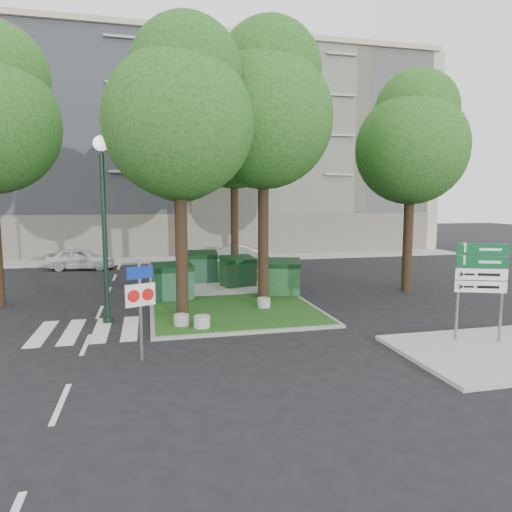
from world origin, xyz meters
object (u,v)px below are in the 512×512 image
object	(u,v)px
dumpster_c	(238,271)
car_silver	(242,254)
dumpster_d	(281,277)
car_white	(81,259)
tree_street_right	(413,138)
tree_median_near_left	(181,109)
litter_bin	(265,272)
dumpster_b	(201,267)
tree_median_far	(235,126)
tree_median_near_right	(265,105)
traffic_sign_pole	(140,297)
directional_sign	(481,277)
bollard_mid	(202,322)
tree_median_mid	(182,143)
street_lamp	(103,207)
dumpster_a	(173,281)
bollard_left	(181,320)
bollard_right	(264,302)

from	to	relation	value
dumpster_c	car_silver	xyz separation A→B (m)	(1.99, 8.65, -0.19)
dumpster_d	car_white	xyz separation A→B (m)	(-9.68, 10.28, -0.18)
tree_street_right	car_white	world-z (taller)	tree_street_right
car_white	tree_median_near_left	bearing A→B (deg)	-150.52
litter_bin	dumpster_b	bearing A→B (deg)	177.35
tree_median_far	tree_median_near_left	bearing A→B (deg)	-111.28
tree_median_near_right	car_silver	distance (m)	13.77
tree_median_near_left	traffic_sign_pole	xyz separation A→B (m)	(-1.47, -4.29, -5.60)
tree_median_far	car_silver	bearing A→B (deg)	73.36
tree_median_near_right	dumpster_b	bearing A→B (deg)	115.87
dumpster_c	traffic_sign_pole	xyz separation A→B (m)	(-4.39, -9.20, 0.89)
tree_median_near_right	directional_sign	world-z (taller)	tree_median_near_right
bollard_mid	car_silver	world-z (taller)	car_silver
tree_median_mid	tree_street_right	xyz separation A→B (m)	(10.00, -4.00, 0.00)
street_lamp	bollard_mid	bearing A→B (deg)	-30.00
tree_median_near_left	litter_bin	size ratio (longest dim) A/B	13.56
traffic_sign_pole	dumpster_a	bearing A→B (deg)	58.05
tree_median_near_right	litter_bin	distance (m)	8.72
tree_median_near_left	dumpster_a	bearing A→B (deg)	95.94
litter_bin	tree_median_far	bearing A→B (deg)	106.11
tree_median_near_left	traffic_sign_pole	world-z (taller)	tree_median_near_left
dumpster_d	bollard_left	size ratio (longest dim) A/B	3.85
street_lamp	directional_sign	xyz separation A→B (m)	(10.73, -5.03, -1.96)
directional_sign	car_silver	size ratio (longest dim) A/B	0.75
dumpster_a	directional_sign	xyz separation A→B (m)	(8.35, -7.90, 1.17)
tree_median_mid	bollard_mid	xyz separation A→B (m)	(-0.11, -8.43, -6.67)
dumpster_a	dumpster_d	bearing A→B (deg)	-7.48
bollard_mid	tree_median_near_right	bearing A→B (deg)	51.64
tree_street_right	dumpster_d	size ratio (longest dim) A/B	5.25
dumpster_c	dumpster_d	size ratio (longest dim) A/B	0.93
dumpster_d	bollard_mid	distance (m)	6.12
bollard_mid	directional_sign	bearing A→B (deg)	-23.05
tree_median_near_left	dumpster_d	xyz separation A→B (m)	(4.41, 2.66, -6.46)
tree_median_near_left	litter_bin	world-z (taller)	tree_median_near_left
dumpster_b	traffic_sign_pole	bearing A→B (deg)	-99.90
tree_street_right	directional_sign	size ratio (longest dim) A/B	3.52
tree_median_far	tree_street_right	distance (m)	9.85
dumpster_a	litter_bin	distance (m)	6.11
tree_median_near_right	tree_median_far	size ratio (longest dim) A/B	0.96
dumpster_a	bollard_right	size ratio (longest dim) A/B	3.52
bollard_left	bollard_right	size ratio (longest dim) A/B	1.00
bollard_right	bollard_left	bearing A→B (deg)	-150.54
tree_median_near_left	directional_sign	xyz separation A→B (m)	(8.07, -5.19, -5.30)
dumpster_a	traffic_sign_pole	bearing A→B (deg)	-106.58
tree_median_near_left	directional_sign	size ratio (longest dim) A/B	3.68
litter_bin	tree_street_right	bearing A→B (deg)	-33.15
tree_street_right	dumpster_b	distance (m)	11.74
tree_median_near_left	tree_median_far	distance (m)	10.24
tree_street_right	directional_sign	xyz separation A→B (m)	(-2.43, -7.69, -4.96)
dumpster_a	directional_sign	bearing A→B (deg)	-50.30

